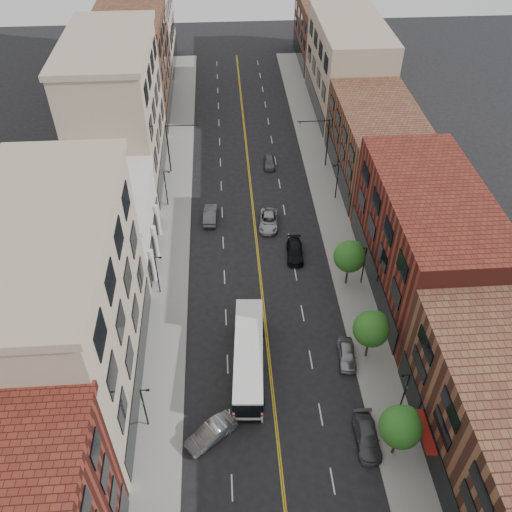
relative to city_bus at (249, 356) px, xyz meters
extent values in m
plane|color=black|center=(2.00, -13.44, -1.79)|extent=(220.00, 220.00, 0.00)
cube|color=gray|center=(-8.00, 21.56, -1.72)|extent=(4.00, 110.00, 0.15)
cube|color=gray|center=(12.00, 21.56, -1.72)|extent=(4.00, 110.00, 0.15)
cube|color=tan|center=(-15.00, -0.44, 7.21)|extent=(10.00, 22.00, 18.00)
cube|color=silver|center=(-15.00, 17.56, 2.21)|extent=(10.00, 14.00, 8.00)
cube|color=tan|center=(-15.00, 34.56, 7.21)|extent=(10.00, 20.00, 18.00)
cube|color=brown|center=(-15.00, 54.56, 5.71)|extent=(10.00, 20.00, 15.00)
cube|color=tan|center=(-15.00, 72.56, 8.21)|extent=(10.00, 16.00, 20.00)
cube|color=#5A1F17|center=(19.00, 10.56, 4.21)|extent=(10.00, 22.00, 12.00)
cube|color=brown|center=(19.00, 31.56, 3.21)|extent=(10.00, 20.00, 10.00)
cube|color=tan|center=(19.00, 52.56, 5.21)|extent=(10.00, 22.00, 14.00)
cube|color=brown|center=(19.00, 72.56, 3.71)|extent=(10.00, 18.00, 11.00)
cylinder|color=black|center=(11.30, -9.44, -0.39)|extent=(0.22, 0.22, 2.50)
sphere|color=#1A5317|center=(11.30, -9.44, 2.25)|extent=(3.40, 3.40, 3.40)
sphere|color=#1A5317|center=(11.80, -9.04, 2.76)|extent=(2.04, 2.04, 2.04)
cylinder|color=black|center=(11.30, 0.56, -0.39)|extent=(0.22, 0.22, 2.50)
sphere|color=#1A5317|center=(11.30, 0.56, 2.25)|extent=(3.40, 3.40, 3.40)
sphere|color=#1A5317|center=(11.80, 0.96, 2.76)|extent=(2.04, 2.04, 2.04)
cylinder|color=black|center=(11.30, 10.56, -0.39)|extent=(0.22, 0.22, 2.50)
sphere|color=#1A5317|center=(11.30, 10.56, 2.25)|extent=(3.40, 3.40, 3.40)
sphere|color=#1A5317|center=(11.80, 10.96, 2.76)|extent=(2.04, 2.04, 2.04)
cylinder|color=black|center=(-9.00, -5.44, 0.86)|extent=(0.14, 0.14, 5.00)
cylinder|color=black|center=(-8.65, -5.44, 3.36)|extent=(0.70, 0.10, 0.10)
cube|color=black|center=(-8.40, -5.44, 3.31)|extent=(0.28, 0.14, 0.14)
cube|color=#19592D|center=(-9.00, -5.44, 1.76)|extent=(0.04, 0.55, 0.35)
cylinder|color=black|center=(-9.00, 10.56, 0.86)|extent=(0.14, 0.14, 5.00)
cylinder|color=black|center=(-8.65, 10.56, 3.36)|extent=(0.70, 0.10, 0.10)
cube|color=black|center=(-8.40, 10.56, 3.31)|extent=(0.28, 0.14, 0.14)
cube|color=#19592D|center=(-9.00, 10.56, 1.76)|extent=(0.04, 0.55, 0.35)
cylinder|color=black|center=(-9.00, 26.56, 0.86)|extent=(0.14, 0.14, 5.00)
cylinder|color=black|center=(-8.65, 26.56, 3.36)|extent=(0.70, 0.10, 0.10)
cube|color=black|center=(-8.40, 26.56, 3.31)|extent=(0.28, 0.14, 0.14)
cube|color=#19592D|center=(-9.00, 26.56, 1.76)|extent=(0.04, 0.55, 0.35)
cylinder|color=black|center=(13.00, -5.44, 0.86)|extent=(0.14, 0.14, 5.00)
cylinder|color=black|center=(12.65, -5.44, 3.36)|extent=(0.70, 0.10, 0.10)
cube|color=black|center=(12.40, -5.44, 3.31)|extent=(0.28, 0.14, 0.14)
cube|color=#19592D|center=(13.00, -5.44, 1.76)|extent=(0.04, 0.55, 0.35)
cylinder|color=black|center=(13.00, 10.56, 0.86)|extent=(0.14, 0.14, 5.00)
cylinder|color=black|center=(12.65, 10.56, 3.36)|extent=(0.70, 0.10, 0.10)
cube|color=black|center=(12.40, 10.56, 3.31)|extent=(0.28, 0.14, 0.14)
cube|color=#19592D|center=(13.00, 10.56, 1.76)|extent=(0.04, 0.55, 0.35)
cylinder|color=black|center=(13.00, 26.56, 0.86)|extent=(0.14, 0.14, 5.00)
cylinder|color=black|center=(12.65, 26.56, 3.36)|extent=(0.70, 0.10, 0.10)
cube|color=black|center=(12.40, 26.56, 3.31)|extent=(0.28, 0.14, 0.14)
cube|color=#19592D|center=(13.00, 26.56, 1.76)|extent=(0.04, 0.55, 0.35)
cylinder|color=black|center=(-9.00, 34.56, 1.96)|extent=(0.18, 0.18, 7.20)
cylinder|color=black|center=(-6.80, 34.56, 5.36)|extent=(4.40, 0.12, 0.12)
imported|color=black|center=(-5.00, 34.56, 4.96)|extent=(0.15, 0.18, 0.90)
cylinder|color=black|center=(13.00, 34.56, 1.96)|extent=(0.18, 0.18, 7.20)
cylinder|color=black|center=(10.80, 34.56, 5.36)|extent=(4.40, 0.12, 0.12)
imported|color=black|center=(9.00, 34.56, 4.96)|extent=(0.15, 0.18, 0.90)
cube|color=silver|center=(0.00, 0.01, -0.15)|extent=(3.43, 12.10, 2.89)
cube|color=black|center=(0.00, 0.01, 0.55)|extent=(3.47, 12.15, 1.05)
cube|color=red|center=(0.00, 0.01, -0.45)|extent=(3.47, 12.15, 0.22)
cube|color=black|center=(-0.42, -5.97, 0.10)|extent=(2.19, 0.21, 1.59)
cylinder|color=black|center=(-1.59, -3.87, -1.32)|extent=(0.35, 0.97, 0.96)
cylinder|color=black|center=(1.03, -4.06, -1.32)|extent=(0.35, 0.97, 0.96)
cylinder|color=black|center=(-1.03, 4.08, -1.32)|extent=(0.35, 0.97, 0.96)
cylinder|color=black|center=(1.59, 3.89, -1.32)|extent=(0.35, 0.97, 0.96)
imported|color=#94979A|center=(-3.60, -7.02, -1.04)|extent=(4.61, 4.04, 1.51)
imported|color=#48484C|center=(9.40, -8.23, -1.11)|extent=(2.01, 4.73, 1.36)
imported|color=#919398|center=(9.40, 0.37, -1.11)|extent=(1.99, 4.16, 1.37)
imported|color=#4E4D53|center=(-3.50, 23.24, -1.05)|extent=(1.84, 4.62, 1.49)
imported|color=black|center=(6.26, 15.59, -1.13)|extent=(2.19, 4.72, 1.33)
imported|color=#9D9EA4|center=(3.72, 21.53, -1.11)|extent=(2.81, 5.17, 1.38)
imported|color=#55565B|center=(5.00, 35.23, -1.16)|extent=(1.66, 3.81, 1.28)
camera|label=1|loc=(-1.46, -31.22, 40.18)|focal=38.00mm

